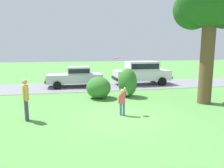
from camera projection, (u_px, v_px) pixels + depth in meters
The scene contains 10 objects.
ground_plane at pixel (121, 118), 9.34m from camera, with size 80.00×80.00×0.00m, color #518E42.
driveway_strip at pixel (97, 86), 17.05m from camera, with size 28.00×4.40×0.02m, color slate.
oak_tree_large at pixel (210, 4), 11.12m from camera, with size 3.71×3.59×6.94m.
shrub_near_tree at pixel (99, 88), 12.89m from camera, with size 1.46×1.61×1.29m.
shrub_centre_left at pixel (127, 82), 13.28m from camera, with size 1.15×1.34×1.77m.
parked_sedan at pixel (76, 76), 16.76m from camera, with size 4.42×2.15×1.56m.
parked_suv at pixel (142, 72), 17.64m from camera, with size 4.75×2.20×1.92m.
child_thrower at pixel (122, 100), 9.56m from camera, with size 0.47×0.23×1.29m.
frisbee at pixel (116, 58), 9.78m from camera, with size 0.29×0.28×0.13m.
adult_onlooker at pixel (26, 97), 8.82m from camera, with size 0.32×0.51×1.74m.
Camera 1 is at (-2.14, -8.72, 2.99)m, focal length 34.48 mm.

